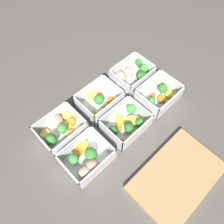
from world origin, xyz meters
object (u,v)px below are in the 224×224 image
(container_far_center, at_px, (126,123))
(container_far_right, at_px, (87,161))
(container_far_left, at_px, (158,92))
(container_near_center, at_px, (99,101))
(container_near_right, at_px, (60,129))
(container_near_left, at_px, (131,75))

(container_far_center, height_order, container_far_right, same)
(container_far_left, bearing_deg, container_near_center, -34.00)
(container_near_right, height_order, container_far_left, same)
(container_far_center, xyz_separation_m, container_far_right, (0.18, 0.01, 0.00))
(container_near_center, bearing_deg, container_far_right, 38.54)
(container_far_left, distance_m, container_far_right, 0.36)
(container_near_right, bearing_deg, container_far_center, 141.47)
(container_near_center, bearing_deg, container_far_left, 146.00)
(container_near_center, distance_m, container_far_center, 0.13)
(container_near_left, height_order, container_far_left, same)
(container_near_center, relative_size, container_far_right, 1.06)
(container_near_center, distance_m, container_far_left, 0.22)
(container_near_left, relative_size, container_near_right, 1.09)
(container_far_left, height_order, container_far_right, same)
(container_far_right, bearing_deg, container_near_left, -157.75)
(container_far_center, bearing_deg, container_near_center, -87.05)
(container_near_left, distance_m, container_far_right, 0.38)
(container_near_right, relative_size, container_far_left, 0.96)
(container_near_left, height_order, container_near_center, same)
(container_near_center, distance_m, container_far_right, 0.22)
(container_near_right, bearing_deg, container_far_left, 159.53)
(container_near_center, xyz_separation_m, container_far_right, (0.18, 0.14, 0.00))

